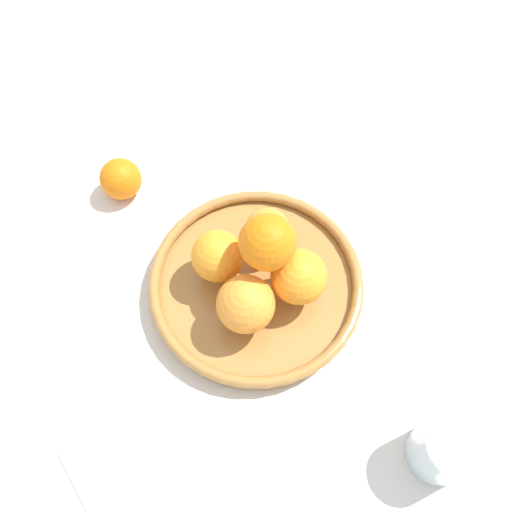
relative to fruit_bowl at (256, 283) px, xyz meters
name	(u,v)px	position (x,y,z in m)	size (l,w,h in m)	color
ground_plane	(256,289)	(0.00, 0.00, -0.02)	(4.00, 4.00, 0.00)	silver
fruit_bowl	(256,283)	(0.00, 0.00, 0.00)	(0.31, 0.31, 0.04)	#A57238
orange_pile	(259,266)	(0.00, 0.01, 0.07)	(0.18, 0.18, 0.14)	orange
stray_orange	(119,181)	(0.00, -0.28, 0.01)	(0.07, 0.07, 0.07)	orange
drinking_glass	(446,450)	(0.03, 0.32, 0.03)	(0.08, 0.08, 0.09)	silver
napkin_folded	(138,467)	(0.29, 0.04, -0.01)	(0.15, 0.15, 0.01)	white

